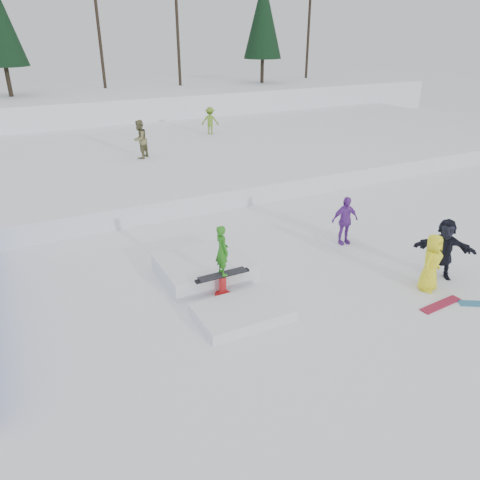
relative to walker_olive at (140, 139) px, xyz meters
name	(u,v)px	position (x,y,z in m)	size (l,w,h in m)	color
ground	(258,309)	(-0.92, -13.79, -1.75)	(120.00, 120.00, 0.00)	white
snow_berm	(70,107)	(-0.92, 16.21, -0.55)	(60.00, 14.00, 2.40)	white
snow_midrise	(114,158)	(-0.92, 2.21, -1.35)	(50.00, 18.00, 0.80)	white
treeline	(147,18)	(5.25, 14.49, 5.70)	(40.24, 4.22, 10.50)	black
walker_olive	(140,139)	(0.00, 0.00, 0.00)	(0.92, 0.72, 1.90)	brown
walker_ygreen	(210,121)	(5.49, 3.75, -0.14)	(1.05, 0.60, 1.63)	olive
spectator_purple	(345,220)	(3.75, -11.49, -0.90)	(0.99, 0.41, 1.69)	purple
spectator_yellow	(431,263)	(3.90, -15.10, -0.90)	(0.83, 0.54, 1.69)	yellow
spectator_dark	(444,249)	(4.78, -14.74, -0.82)	(1.72, 0.55, 1.86)	black
loose_board_red	(441,305)	(3.58, -15.90, -1.74)	(1.40, 0.28, 0.03)	maroon
jib_rail_feature	(214,277)	(-1.46, -12.17, -1.45)	(2.60, 4.40, 2.11)	white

